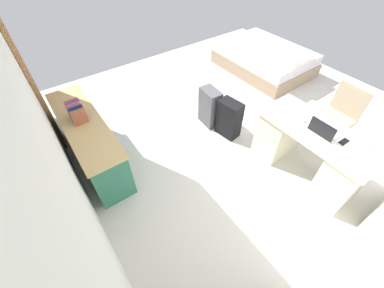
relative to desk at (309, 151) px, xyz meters
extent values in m
plane|color=beige|center=(1.19, 0.08, -0.40)|extent=(6.16, 6.16, 0.00)
cube|color=silver|center=(1.19, 2.65, 1.03)|extent=(4.36, 0.10, 2.85)
cube|color=#936038|center=(2.82, 2.57, 0.62)|extent=(0.88, 0.05, 2.04)
cube|color=beige|center=(0.00, 0.00, 0.34)|extent=(1.44, 0.66, 0.04)
cube|color=beige|center=(-0.49, 0.00, -0.03)|extent=(0.40, 0.60, 0.72)
cube|color=beige|center=(0.49, 0.00, -0.03)|extent=(0.40, 0.60, 0.72)
cylinder|color=black|center=(0.15, -0.76, -0.38)|extent=(0.52, 0.52, 0.04)
cylinder|color=black|center=(0.15, -0.76, -0.19)|extent=(0.06, 0.06, 0.42)
cube|color=tan|center=(0.15, -0.76, 0.06)|extent=(0.47, 0.47, 0.08)
cube|color=tan|center=(0.14, -0.96, 0.32)|extent=(0.44, 0.07, 0.44)
cube|color=#2D7056|center=(1.89, 2.27, -0.05)|extent=(1.76, 0.44, 0.68)
cube|color=tan|center=(1.89, 2.27, 0.31)|extent=(1.80, 0.48, 0.04)
cube|color=#275F49|center=(1.50, 2.05, -0.21)|extent=(0.67, 0.01, 0.24)
cube|color=#275F49|center=(2.29, 2.05, -0.21)|extent=(0.67, 0.01, 0.24)
cube|color=gray|center=(2.30, -1.69, -0.26)|extent=(1.92, 1.42, 0.28)
cube|color=silver|center=(2.30, -1.69, -0.02)|extent=(1.86, 1.36, 0.20)
cube|color=white|center=(1.63, -1.70, 0.13)|extent=(0.49, 0.69, 0.10)
cube|color=black|center=(1.18, 0.34, -0.09)|extent=(0.39, 0.27, 0.62)
cube|color=#4C4C51|center=(1.57, 0.41, -0.08)|extent=(0.37, 0.24, 0.64)
cube|color=#B7B7BC|center=(-0.05, -0.01, 0.37)|extent=(0.31, 0.22, 0.02)
cube|color=black|center=(-0.05, 0.10, 0.47)|extent=(0.31, 0.01, 0.19)
ellipsoid|color=white|center=(0.21, -0.01, 0.38)|extent=(0.06, 0.10, 0.03)
cube|color=black|center=(-0.27, -0.06, 0.37)|extent=(0.07, 0.14, 0.01)
cylinder|color=silver|center=(-0.55, 0.00, 0.37)|extent=(0.11, 0.11, 0.01)
cylinder|color=silver|center=(-0.55, 0.00, 0.51)|extent=(0.02, 0.02, 0.28)
cone|color=white|center=(-0.50, 0.00, 0.66)|extent=(0.11, 0.11, 0.09)
cube|color=#9A5036|center=(1.85, 2.27, 0.43)|extent=(0.04, 0.17, 0.20)
cube|color=#2B6021|center=(1.89, 2.27, 0.42)|extent=(0.04, 0.17, 0.19)
cube|color=navy|center=(1.93, 2.27, 0.43)|extent=(0.03, 0.17, 0.20)
cube|color=#A45E63|center=(1.97, 2.27, 0.45)|extent=(0.03, 0.17, 0.24)
cube|color=#62134E|center=(2.01, 2.27, 0.44)|extent=(0.04, 0.17, 0.22)
cube|color=#754487|center=(2.05, 2.27, 0.44)|extent=(0.03, 0.17, 0.21)
cube|color=#9F5D63|center=(2.09, 2.27, 0.44)|extent=(0.03, 0.17, 0.22)
cone|color=gold|center=(2.25, 2.27, 0.38)|extent=(0.08, 0.08, 0.11)
camera|label=1|loc=(-0.84, 2.50, 2.35)|focal=22.71mm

